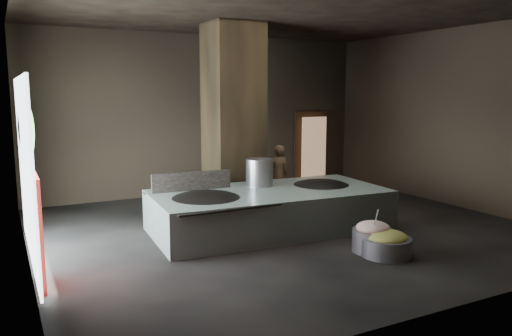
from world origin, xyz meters
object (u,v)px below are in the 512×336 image
meat_basin (373,241)px  cook (278,174)px  wok_left (206,202)px  wok_right (321,189)px  hearth_platform (269,210)px  veg_basin (386,247)px  stock_pot (259,173)px

meat_basin → cook: bearing=83.8°
wok_left → wok_right: 2.80m
hearth_platform → veg_basin: (1.03, -2.46, -0.26)m
cook → veg_basin: cook is taller
wok_right → meat_basin: 2.32m
meat_basin → hearth_platform: bearing=114.0°
meat_basin → stock_pot: bearing=108.6°
wok_left → meat_basin: bearing=-41.3°
wok_left → stock_pot: stock_pot is taller
wok_right → stock_pot: 1.44m
hearth_platform → wok_left: bearing=-174.4°
hearth_platform → stock_pot: (0.05, 0.55, 0.71)m
hearth_platform → wok_right: bearing=5.7°
wok_left → wok_right: size_ratio=1.07×
cook → veg_basin: 4.62m
hearth_platform → meat_basin: size_ratio=6.52×
stock_pot → cook: cook is taller
hearth_platform → veg_basin: bearing=-63.7°
hearth_platform → stock_pot: size_ratio=7.67×
hearth_platform → wok_left: (-1.45, -0.05, 0.33)m
hearth_platform → wok_right: wok_right is taller
stock_pot → veg_basin: 3.31m
wok_right → stock_pot: (-1.30, 0.50, 0.38)m
cook → meat_basin: 4.34m
veg_basin → cook: bearing=85.0°
stock_pot → cook: (1.38, 1.56, -0.36)m
wok_right → cook: bearing=87.8°
wok_right → meat_basin: bearing=-99.8°
hearth_platform → wok_right: size_ratio=3.41×
wok_left → cook: size_ratio=1.00×
cook → veg_basin: bearing=92.3°
wok_left → hearth_platform: bearing=2.0°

